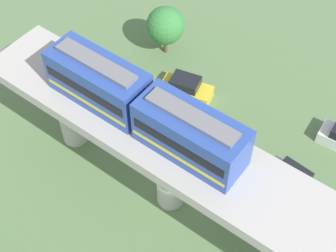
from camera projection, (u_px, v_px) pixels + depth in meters
ground_plane at (171, 199)px, 35.29m from camera, size 120.00×120.00×0.00m
viaduct at (171, 156)px, 31.16m from camera, size 5.20×28.00×6.96m
train at (143, 107)px, 29.45m from camera, size 2.64×13.55×3.24m
parked_car_silver at (293, 181)px, 35.38m from camera, size 2.14×4.34×1.76m
parked_car_yellow at (186, 88)px, 40.96m from camera, size 2.75×4.51×1.76m
tree_mid_lot at (165, 26)px, 42.49m from camera, size 3.29×3.29×4.62m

